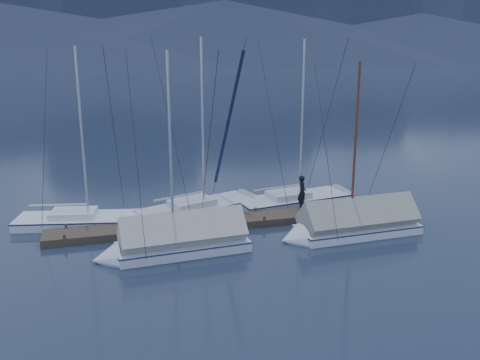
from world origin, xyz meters
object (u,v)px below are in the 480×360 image
object	(u,v)px
sailboat_covered_far	(171,243)
sailboat_open_mid	(213,207)
sailboat_open_left	(99,221)
person	(302,192)
sailboat_open_right	(307,200)
sailboat_covered_near	(348,226)

from	to	relation	value
sailboat_covered_far	sailboat_open_mid	bearing A→B (deg)	60.71
sailboat_open_left	person	size ratio (longest dim) A/B	5.29
sailboat_open_right	sailboat_open_left	bearing A→B (deg)	-176.70
sailboat_covered_near	sailboat_covered_far	size ratio (longest dim) A/B	0.95
sailboat_open_left	sailboat_covered_near	world-z (taller)	sailboat_open_left
sailboat_covered_far	person	distance (m)	7.81
sailboat_open_right	sailboat_covered_near	bearing A→B (deg)	-92.43
sailboat_open_mid	person	size ratio (longest dim) A/B	5.56
sailboat_open_mid	person	bearing A→B (deg)	-26.52
person	sailboat_covered_far	bearing A→B (deg)	123.36
sailboat_open_left	sailboat_open_right	world-z (taller)	sailboat_open_right
sailboat_covered_far	person	xyz separation A→B (m)	(7.10, 3.15, 0.77)
sailboat_open_left	sailboat_covered_near	bearing A→B (deg)	-22.49
person	sailboat_open_mid	bearing A→B (deg)	72.89
sailboat_open_right	person	size ratio (longest dim) A/B	5.52
sailboat_covered_near	sailboat_open_right	bearing A→B (deg)	87.57
sailboat_covered_far	sailboat_open_left	bearing A→B (deg)	122.37
sailboat_open_right	sailboat_covered_far	world-z (taller)	sailboat_open_right
sailboat_covered_far	person	world-z (taller)	sailboat_covered_far
sailboat_covered_near	sailboat_open_mid	bearing A→B (deg)	134.08
sailboat_open_right	sailboat_covered_far	xyz separation A→B (m)	(-8.26, -5.10, 0.27)
sailboat_open_left	sailboat_covered_far	world-z (taller)	sailboat_open_left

